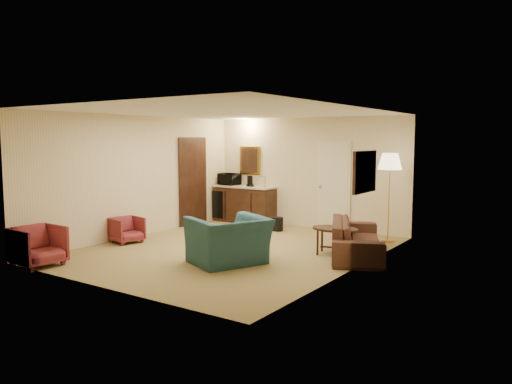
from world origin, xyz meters
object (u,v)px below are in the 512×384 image
waste_bin (278,224)px  coffee_maker (250,181)px  wetbar_cabinet (244,204)px  teal_armchair (229,233)px  microwave (229,178)px  rose_chair_near (127,228)px  rose_chair_far (38,244)px  sofa (356,232)px  coffee_table (335,241)px  floor_lamp (389,197)px

waste_bin → coffee_maker: bearing=154.2°
wetbar_cabinet → coffee_maker: 0.62m
teal_armchair → coffee_maker: (-2.07, 3.60, 0.52)m
teal_armchair → microwave: 4.61m
rose_chair_near → rose_chair_far: 2.13m
rose_chair_far → sofa: bearing=-45.4°
sofa → coffee_table: bearing=88.8°
rose_chair_far → coffee_table: bearing=-44.0°
rose_chair_far → microwave: microwave is taller
coffee_table → floor_lamp: bearing=76.6°
waste_bin → coffee_maker: (-1.16, 0.56, 0.89)m
waste_bin → coffee_table: bearing=-34.2°
wetbar_cabinet → waste_bin: wetbar_cabinet is taller
rose_chair_near → sofa: bearing=-57.9°
wetbar_cabinet → microwave: microwave is taller
rose_chair_near → microwave: bearing=12.2°
wetbar_cabinet → teal_armchair: bearing=-58.0°
rose_chair_near → coffee_maker: size_ratio=2.18×
rose_chair_far → floor_lamp: 6.64m
rose_chair_near → coffee_table: (3.95, 1.40, -0.04)m
wetbar_cabinet → rose_chair_near: wetbar_cabinet is taller
rose_chair_far → floor_lamp: bearing=-35.8°
rose_chair_near → rose_chair_far: size_ratio=0.78×
floor_lamp → microwave: floor_lamp is taller
floor_lamp → microwave: 4.37m
floor_lamp → microwave: (-4.35, 0.35, 0.19)m
wetbar_cabinet → rose_chair_near: 3.45m
floor_lamp → microwave: bearing=175.4°
sofa → microwave: 4.74m
rose_chair_far → waste_bin: bearing=-15.5°
rose_chair_near → coffee_table: bearing=-58.3°
teal_armchair → floor_lamp: 3.68m
wetbar_cabinet → sofa: (3.80, -1.85, -0.03)m
sofa → floor_lamp: (0.05, 1.53, 0.48)m
teal_armchair → rose_chair_near: teal_armchair is taller
sofa → coffee_table: (-0.35, -0.15, -0.18)m
coffee_table → coffee_maker: (-3.26, 1.99, 0.81)m
rose_chair_near → floor_lamp: size_ratio=0.32×
rose_chair_far → coffee_table: 5.11m
coffee_maker → coffee_table: bearing=-39.3°
teal_armchair → coffee_table: (1.19, 1.62, -0.28)m
microwave → coffee_table: bearing=-17.7°
wetbar_cabinet → microwave: 0.81m
coffee_table → rose_chair_near: bearing=-160.5°
rose_chair_far → waste_bin: rose_chair_far is taller
rose_chair_far → microwave: (-0.25, 5.55, 0.73)m
coffee_table → microwave: bearing=152.8°
teal_armchair → waste_bin: bearing=-139.0°
teal_armchair → waste_bin: (-0.91, 3.04, -0.37)m
teal_armchair → coffee_table: size_ratio=1.41×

